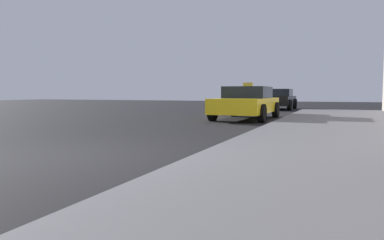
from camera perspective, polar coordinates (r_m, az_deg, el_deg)
ground_plane at (r=6.13m, az=-18.09°, el=-5.57°), size 80.00×80.00×0.00m
sidewalk at (r=4.70m, az=22.85°, el=-7.76°), size 4.00×32.00×0.15m
car_yellow at (r=14.42m, az=8.55°, el=2.72°), size 2.02×4.45×1.43m
car_black at (r=23.31m, az=13.27°, el=3.22°), size 1.99×4.06×1.27m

